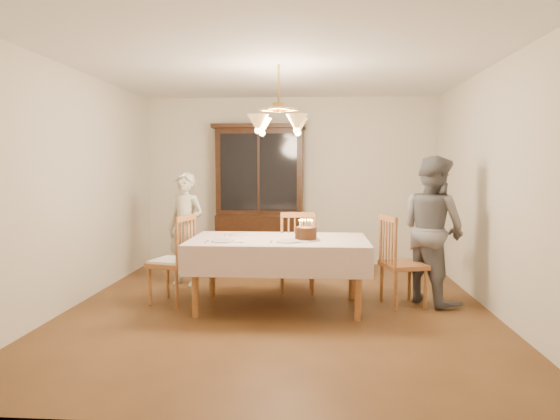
# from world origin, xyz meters

# --- Properties ---
(ground) EXTENTS (5.00, 5.00, 0.00)m
(ground) POSITION_xyz_m (0.00, 0.00, 0.00)
(ground) COLOR #503017
(ground) RESTS_ON ground
(room_shell) EXTENTS (5.00, 5.00, 5.00)m
(room_shell) POSITION_xyz_m (0.00, 0.00, 1.58)
(room_shell) COLOR white
(room_shell) RESTS_ON ground
(dining_table) EXTENTS (1.90, 1.10, 0.76)m
(dining_table) POSITION_xyz_m (0.00, 0.00, 0.68)
(dining_table) COLOR brown
(dining_table) RESTS_ON ground
(china_hutch) EXTENTS (1.38, 0.54, 2.16)m
(china_hutch) POSITION_xyz_m (-0.45, 2.25, 1.04)
(china_hutch) COLOR black
(china_hutch) RESTS_ON ground
(chair_far_side) EXTENTS (0.47, 0.46, 1.00)m
(chair_far_side) POSITION_xyz_m (0.18, 0.66, 0.44)
(chair_far_side) COLOR brown
(chair_far_side) RESTS_ON ground
(chair_left_end) EXTENTS (0.52, 0.54, 1.00)m
(chair_left_end) POSITION_xyz_m (-1.20, 0.10, 0.45)
(chair_left_end) COLOR brown
(chair_left_end) RESTS_ON ground
(chair_right_end) EXTENTS (0.53, 0.54, 1.00)m
(chair_right_end) POSITION_xyz_m (1.35, 0.17, 0.44)
(chair_right_end) COLOR brown
(chair_right_end) RESTS_ON ground
(elderly_woman) EXTENTS (0.63, 0.54, 1.46)m
(elderly_woman) POSITION_xyz_m (-1.28, 0.98, 0.73)
(elderly_woman) COLOR beige
(elderly_woman) RESTS_ON ground
(adult_in_grey) EXTENTS (0.96, 1.01, 1.65)m
(adult_in_grey) POSITION_xyz_m (1.71, 0.35, 0.82)
(adult_in_grey) COLOR slate
(adult_in_grey) RESTS_ON ground
(birthday_cake) EXTENTS (0.30, 0.30, 0.22)m
(birthday_cake) POSITION_xyz_m (0.29, -0.09, 0.82)
(birthday_cake) COLOR white
(birthday_cake) RESTS_ON dining_table
(place_setting_near_left) EXTENTS (0.39, 0.25, 0.02)m
(place_setting_near_left) POSITION_xyz_m (-0.54, -0.26, 0.77)
(place_setting_near_left) COLOR white
(place_setting_near_left) RESTS_ON dining_table
(place_setting_near_right) EXTENTS (0.40, 0.25, 0.02)m
(place_setting_near_right) POSITION_xyz_m (0.12, -0.23, 0.77)
(place_setting_near_right) COLOR white
(place_setting_near_right) RESTS_ON dining_table
(place_setting_far_left) EXTENTS (0.38, 0.23, 0.02)m
(place_setting_far_left) POSITION_xyz_m (-0.45, 0.25, 0.77)
(place_setting_far_left) COLOR white
(place_setting_far_left) RESTS_ON dining_table
(chandelier) EXTENTS (0.62, 0.62, 0.73)m
(chandelier) POSITION_xyz_m (-0.00, -0.00, 1.98)
(chandelier) COLOR #BF8C3F
(chandelier) RESTS_ON ground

